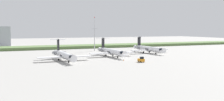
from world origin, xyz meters
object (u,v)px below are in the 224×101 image
(baggage_tug, at_px, (141,60))
(safety_cone_front_marker, at_px, (124,60))
(regional_jet_third, at_px, (148,49))
(regional_jet_second, at_px, (111,51))
(antenna_mast, at_px, (94,37))
(regional_jet_nearest, at_px, (64,55))

(baggage_tug, xyz_separation_m, safety_cone_front_marker, (-4.69, 7.05, -0.73))
(regional_jet_third, xyz_separation_m, safety_cone_front_marker, (-29.36, -28.07, -2.26))
(regional_jet_third, bearing_deg, safety_cone_front_marker, -136.29)
(regional_jet_second, bearing_deg, baggage_tug, -85.22)
(regional_jet_second, distance_m, baggage_tug, 26.52)
(regional_jet_second, xyz_separation_m, regional_jet_third, (26.88, 8.73, 0.00))
(safety_cone_front_marker, bearing_deg, baggage_tug, -56.39)
(safety_cone_front_marker, bearing_deg, antenna_mast, 83.42)
(regional_jet_nearest, height_order, safety_cone_front_marker, regional_jet_nearest)
(antenna_mast, bearing_deg, baggage_tug, -91.33)
(regional_jet_third, bearing_deg, regional_jet_second, -162.00)
(regional_jet_second, xyz_separation_m, antenna_mast, (3.59, 33.26, 6.17))
(regional_jet_nearest, distance_m, antenna_mast, 51.41)
(antenna_mast, height_order, safety_cone_front_marker, antenna_mast)
(baggage_tug, bearing_deg, regional_jet_nearest, 147.38)
(regional_jet_third, height_order, safety_cone_front_marker, regional_jet_third)
(antenna_mast, xyz_separation_m, safety_cone_front_marker, (-6.07, -52.59, -8.43))
(antenna_mast, bearing_deg, regional_jet_nearest, -125.31)
(regional_jet_nearest, relative_size, antenna_mast, 1.48)
(regional_jet_second, xyz_separation_m, baggage_tug, (2.21, -26.38, -1.53))
(regional_jet_third, xyz_separation_m, antenna_mast, (-23.30, 24.53, 6.17))
(antenna_mast, height_order, baggage_tug, antenna_mast)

